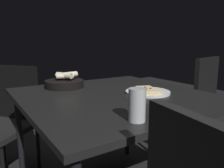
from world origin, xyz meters
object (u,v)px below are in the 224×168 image
beer_glass (137,107)px  chair_far (192,102)px  chair_spare (8,115)px  pizza_plate (148,91)px  bread_basket (65,83)px  dining_table (114,103)px

beer_glass → chair_far: size_ratio=0.14×
chair_spare → beer_glass: bearing=14.7°
pizza_plate → chair_far: size_ratio=0.30×
bread_basket → beer_glass: size_ratio=1.98×
chair_far → pizza_plate: bearing=-73.8°
dining_table → beer_glass: 0.50m
beer_glass → chair_spare: size_ratio=0.15×
bread_basket → pizza_plate: bearing=39.0°
dining_table → pizza_plate: size_ratio=3.96×
chair_far → dining_table: bearing=-82.3°
dining_table → beer_glass: size_ratio=8.13×
bread_basket → beer_glass: (0.82, -0.01, 0.03)m
dining_table → bread_basket: bearing=-154.5°
pizza_plate → chair_spare: (-0.88, -0.70, -0.27)m
dining_table → pizza_plate: pizza_plate is taller
dining_table → chair_spare: chair_spare is taller
dining_table → chair_far: size_ratio=1.17×
bread_basket → chair_far: chair_far is taller
dining_table → pizza_plate: 0.22m
chair_far → chair_spare: (-0.66, -1.44, -0.04)m
dining_table → chair_far: chair_far is taller
beer_glass → pizza_plate: bearing=133.2°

